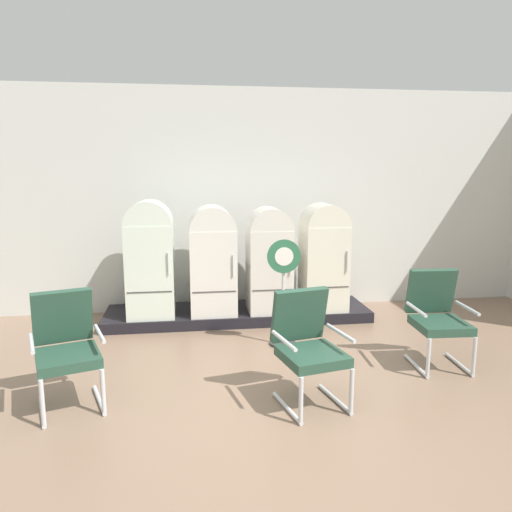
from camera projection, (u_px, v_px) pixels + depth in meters
ground at (275, 430)px, 4.13m from camera, size 12.00×10.00×0.05m
back_wall at (233, 200)px, 7.39m from camera, size 11.76×0.12×3.30m
display_plinth at (238, 314)px, 7.06m from camera, size 3.73×0.95×0.15m
refrigerator_0 at (150, 255)px, 6.60m from camera, size 0.63×0.63×1.57m
refrigerator_1 at (212, 257)px, 6.76m from camera, size 0.63×0.69×1.49m
refrigerator_2 at (269, 257)px, 6.83m from camera, size 0.59×0.62×1.46m
refrigerator_3 at (324, 254)px, 6.93m from camera, size 0.61×0.61×1.50m
armchair_left at (66, 344)px, 4.46m from camera, size 0.73×0.81×1.04m
armchair_right at (437, 313)px, 5.37m from camera, size 0.63×0.71×1.04m
armchair_center at (307, 342)px, 4.50m from camera, size 0.69×0.78×1.04m
sign_stand at (283, 298)px, 5.93m from camera, size 0.41×0.32×1.31m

